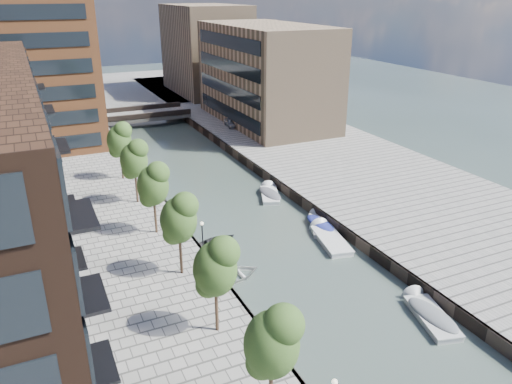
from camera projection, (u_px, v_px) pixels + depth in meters
water at (219, 193)px, 51.38m from camera, size 300.00×300.00×0.00m
quay_right at (349, 167)px, 57.44m from camera, size 20.00×140.00×1.00m
quay_wall_left at (161, 199)px, 48.81m from camera, size 0.25×140.00×1.00m
quay_wall_right at (272, 180)px, 53.57m from camera, size 0.25×140.00×1.00m
far_closure at (113, 90)px, 101.61m from camera, size 80.00×40.00×1.00m
tower at (8, 21)px, 59.74m from camera, size 18.00×18.00×30.00m
tan_block_near at (266, 74)px, 73.11m from camera, size 12.00×25.00×14.00m
tan_block_far at (206, 49)px, 94.58m from camera, size 12.00×20.00×16.00m
bridge at (145, 115)px, 77.75m from camera, size 13.00×6.00×1.30m
tree_1 at (272, 340)px, 21.69m from camera, size 2.50×2.50×5.95m
tree_2 at (215, 265)px, 27.57m from camera, size 2.50×2.50×5.95m
tree_3 at (178, 217)px, 33.46m from camera, size 2.50×2.50×5.95m
tree_4 at (153, 183)px, 39.34m from camera, size 2.50×2.50×5.95m
tree_5 at (134, 158)px, 45.22m from camera, size 2.50×2.50×5.95m
tree_6 at (119, 139)px, 51.11m from camera, size 2.50×2.50×5.95m
lamp_1 at (203, 243)px, 33.80m from camera, size 0.24×0.24×4.12m
lamp_2 at (147, 171)px, 47.25m from camera, size 0.24×0.24×4.12m
sloop_3 at (232, 278)px, 36.27m from camera, size 4.56×3.42×0.90m
sloop_4 at (215, 246)px, 40.74m from camera, size 5.15×4.41×0.90m
motorboat_1 at (428, 314)px, 31.94m from camera, size 2.97×5.32×1.68m
motorboat_2 at (328, 238)px, 41.86m from camera, size 2.94×5.74×1.83m
motorboat_3 at (320, 224)px, 44.29m from camera, size 3.45×4.96×1.57m
motorboat_4 at (270, 194)px, 50.78m from camera, size 3.28×5.01×1.58m
car at (231, 122)px, 72.35m from camera, size 1.79×3.77×1.24m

